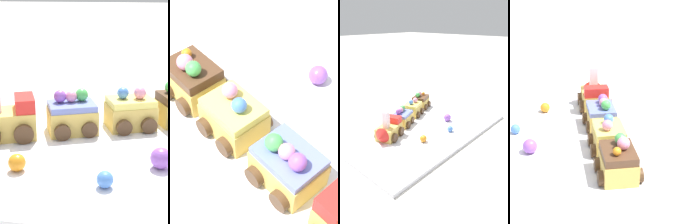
% 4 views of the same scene
% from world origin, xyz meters
% --- Properties ---
extents(ground_plane, '(10.00, 10.00, 0.00)m').
position_xyz_m(ground_plane, '(0.00, 0.00, 0.00)').
color(ground_plane, beige).
extents(display_board, '(0.61, 0.46, 0.01)m').
position_xyz_m(display_board, '(0.00, 0.00, 0.01)').
color(display_board, white).
rests_on(display_board, ground_plane).
extents(cake_train_locomotive, '(0.12, 0.10, 0.10)m').
position_xyz_m(cake_train_locomotive, '(0.14, 0.02, 0.04)').
color(cake_train_locomotive, '#E0BC56').
rests_on(cake_train_locomotive, display_board).
extents(cake_car_blueberry, '(0.09, 0.10, 0.07)m').
position_xyz_m(cake_car_blueberry, '(0.04, -0.02, 0.04)').
color(cake_car_blueberry, '#E0BC56').
rests_on(cake_car_blueberry, display_board).
extents(cake_car_lemon, '(0.09, 0.10, 0.07)m').
position_xyz_m(cake_car_lemon, '(-0.05, -0.06, 0.04)').
color(cake_car_lemon, '#E0BC56').
rests_on(cake_car_lemon, display_board).
extents(cake_car_chocolate, '(0.09, 0.10, 0.08)m').
position_xyz_m(cake_car_chocolate, '(-0.14, -0.09, 0.04)').
color(cake_car_chocolate, '#E0BC56').
rests_on(cake_car_chocolate, display_board).
extents(gumball_orange, '(0.02, 0.02, 0.02)m').
position_xyz_m(gumball_orange, '(0.08, 0.13, 0.02)').
color(gumball_orange, orange).
rests_on(gumball_orange, display_board).
extents(gumball_purple, '(0.03, 0.03, 0.03)m').
position_xyz_m(gumball_purple, '(-0.10, 0.09, 0.03)').
color(gumball_purple, '#9956C6').
rests_on(gumball_purple, display_board).
extents(gumball_blue, '(0.02, 0.02, 0.02)m').
position_xyz_m(gumball_blue, '(-0.03, 0.15, 0.02)').
color(gumball_blue, '#4C84E0').
rests_on(gumball_blue, display_board).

